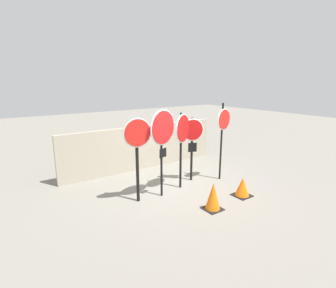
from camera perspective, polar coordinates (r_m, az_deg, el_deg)
The scene contains 9 objects.
ground_plane at distance 8.03m, azimuth 2.39°, elevation -9.21°, with size 40.00×40.00×0.00m, color gray.
fence_back at distance 9.45m, azimuth -5.32°, elevation -0.71°, with size 6.02×0.12×1.56m.
stop_sign_0 at distance 6.61m, azimuth -6.68°, elevation 0.02°, with size 0.74×0.18×2.23m.
stop_sign_1 at distance 6.85m, azimuth -1.14°, elevation 2.37°, with size 0.90×0.30×2.40m.
stop_sign_2 at distance 7.47m, azimuth 3.17°, elevation 2.15°, with size 0.75×0.39×2.24m.
stop_sign_3 at distance 8.11m, azimuth 5.35°, elevation 1.46°, with size 0.66×0.27×2.01m.
stop_sign_4 at distance 8.30m, azimuth 11.93°, elevation 3.76°, with size 0.66×0.17×2.45m.
traffic_cone_0 at distance 7.60m, azimuth 15.88°, elevation -8.96°, with size 0.47×0.47×0.53m.
traffic_cone_1 at distance 6.66m, azimuth 9.77°, elevation -11.14°, with size 0.44×0.44×0.70m.
Camera 1 is at (-4.50, -5.87, 3.12)m, focal length 28.00 mm.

